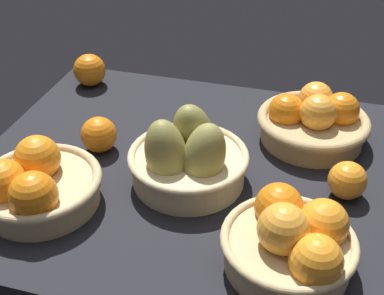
{
  "coord_description": "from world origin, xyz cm",
  "views": [
    {
      "loc": [
        -22.46,
        76.59,
        63.16
      ],
      "look_at": [
        -0.72,
        -1.16,
        7.0
      ],
      "focal_mm": 47.11,
      "sensor_mm": 36.0,
      "label": 1
    }
  ],
  "objects_px": {
    "basket_far_right": "(35,185)",
    "loose_orange_back_gap": "(347,180)",
    "basket_near_left": "(313,120)",
    "basket_far_left": "(293,241)",
    "loose_orange_side_gap": "(90,70)",
    "loose_orange_front_gap": "(99,135)",
    "basket_center_pears": "(188,158)"
  },
  "relations": [
    {
      "from": "basket_far_right",
      "to": "loose_orange_back_gap",
      "type": "bearing_deg",
      "value": -161.76
    },
    {
      "from": "basket_far_right",
      "to": "loose_orange_back_gap",
      "type": "relative_size",
      "value": 3.14
    },
    {
      "from": "basket_center_pears",
      "to": "loose_orange_side_gap",
      "type": "relative_size",
      "value": 2.82
    },
    {
      "from": "basket_center_pears",
      "to": "basket_near_left",
      "type": "relative_size",
      "value": 0.97
    },
    {
      "from": "basket_near_left",
      "to": "loose_orange_back_gap",
      "type": "bearing_deg",
      "value": 112.92
    },
    {
      "from": "basket_near_left",
      "to": "basket_far_left",
      "type": "bearing_deg",
      "value": 89.56
    },
    {
      "from": "loose_orange_back_gap",
      "to": "basket_far_right",
      "type": "bearing_deg",
      "value": 18.24
    },
    {
      "from": "basket_far_left",
      "to": "basket_center_pears",
      "type": "xyz_separation_m",
      "value": [
        0.21,
        -0.16,
        0.0
      ]
    },
    {
      "from": "basket_far_left",
      "to": "basket_far_right",
      "type": "xyz_separation_m",
      "value": [
        0.45,
        -0.02,
        -0.0
      ]
    },
    {
      "from": "basket_far_right",
      "to": "loose_orange_front_gap",
      "type": "bearing_deg",
      "value": -100.46
    },
    {
      "from": "loose_orange_front_gap",
      "to": "basket_center_pears",
      "type": "bearing_deg",
      "value": 166.27
    },
    {
      "from": "basket_far_right",
      "to": "loose_orange_back_gap",
      "type": "distance_m",
      "value": 0.56
    },
    {
      "from": "basket_center_pears",
      "to": "loose_orange_front_gap",
      "type": "height_order",
      "value": "basket_center_pears"
    },
    {
      "from": "basket_far_right",
      "to": "loose_orange_front_gap",
      "type": "height_order",
      "value": "basket_far_right"
    },
    {
      "from": "basket_center_pears",
      "to": "loose_orange_side_gap",
      "type": "bearing_deg",
      "value": -41.86
    },
    {
      "from": "basket_far_left",
      "to": "basket_center_pears",
      "type": "height_order",
      "value": "basket_center_pears"
    },
    {
      "from": "loose_orange_front_gap",
      "to": "loose_orange_back_gap",
      "type": "height_order",
      "value": "loose_orange_front_gap"
    },
    {
      "from": "basket_center_pears",
      "to": "loose_orange_front_gap",
      "type": "relative_size",
      "value": 3.07
    },
    {
      "from": "loose_orange_front_gap",
      "to": "loose_orange_side_gap",
      "type": "relative_size",
      "value": 0.92
    },
    {
      "from": "basket_far_left",
      "to": "loose_orange_front_gap",
      "type": "height_order",
      "value": "basket_far_left"
    },
    {
      "from": "basket_near_left",
      "to": "basket_far_right",
      "type": "relative_size",
      "value": 1.07
    },
    {
      "from": "basket_far_left",
      "to": "basket_far_right",
      "type": "distance_m",
      "value": 0.45
    },
    {
      "from": "loose_orange_side_gap",
      "to": "loose_orange_front_gap",
      "type": "bearing_deg",
      "value": 118.68
    },
    {
      "from": "loose_orange_back_gap",
      "to": "basket_far_left",
      "type": "bearing_deg",
      "value": 67.74
    },
    {
      "from": "basket_near_left",
      "to": "loose_orange_side_gap",
      "type": "xyz_separation_m",
      "value": [
        0.56,
        -0.1,
        -0.0
      ]
    },
    {
      "from": "basket_far_right",
      "to": "loose_orange_side_gap",
      "type": "height_order",
      "value": "basket_far_right"
    },
    {
      "from": "basket_center_pears",
      "to": "loose_orange_back_gap",
      "type": "relative_size",
      "value": 3.23
    },
    {
      "from": "basket_far_left",
      "to": "basket_center_pears",
      "type": "distance_m",
      "value": 0.26
    },
    {
      "from": "basket_far_right",
      "to": "basket_center_pears",
      "type": "bearing_deg",
      "value": -149.81
    },
    {
      "from": "basket_near_left",
      "to": "basket_center_pears",
      "type": "bearing_deg",
      "value": 45.02
    },
    {
      "from": "basket_far_left",
      "to": "loose_orange_back_gap",
      "type": "height_order",
      "value": "basket_far_left"
    },
    {
      "from": "basket_far_right",
      "to": "loose_orange_side_gap",
      "type": "relative_size",
      "value": 2.73
    }
  ]
}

